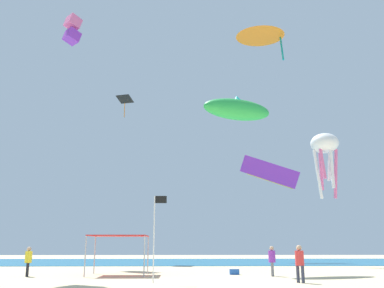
% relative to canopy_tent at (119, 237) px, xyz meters
% --- Properties ---
extents(ground, '(110.00, 110.00, 0.10)m').
position_rel_canopy_tent_xyz_m(ground, '(4.51, -5.00, -2.20)').
color(ground, beige).
extents(ocean_strip, '(110.00, 18.94, 0.03)m').
position_rel_canopy_tent_xyz_m(ocean_strip, '(4.51, 19.98, -2.14)').
color(ocean_strip, '#1E6B93').
rests_on(ocean_strip, ground).
extents(canopy_tent, '(3.33, 2.71, 2.27)m').
position_rel_canopy_tent_xyz_m(canopy_tent, '(0.00, 0.00, 0.00)').
color(canopy_tent, '#B2B2B7').
rests_on(canopy_tent, ground).
extents(person_near_tent, '(0.40, 0.41, 1.70)m').
position_rel_canopy_tent_xyz_m(person_near_tent, '(9.20, -5.28, -1.15)').
color(person_near_tent, '#33384C').
rests_on(person_near_tent, ground).
extents(person_leftmost, '(0.38, 0.42, 1.61)m').
position_rel_canopy_tent_xyz_m(person_leftmost, '(-4.90, -0.83, -1.21)').
color(person_leftmost, black).
rests_on(person_leftmost, ground).
extents(person_central, '(0.39, 0.43, 1.64)m').
position_rel_canopy_tent_xyz_m(person_central, '(8.81, -0.94, -1.19)').
color(person_central, slate).
rests_on(person_central, ground).
extents(banner_flag, '(0.61, 0.06, 4.02)m').
position_rel_canopy_tent_xyz_m(banner_flag, '(2.44, -5.09, 0.24)').
color(banner_flag, silver).
rests_on(banner_flag, ground).
extents(cooler_box, '(0.57, 0.37, 0.35)m').
position_rel_canopy_tent_xyz_m(cooler_box, '(6.83, 0.45, -1.98)').
color(cooler_box, blue).
rests_on(cooler_box, ground).
extents(kite_delta_orange, '(5.13, 5.16, 3.84)m').
position_rel_canopy_tent_xyz_m(kite_delta_orange, '(11.33, 12.27, 19.97)').
color(kite_delta_orange, orange).
extents(kite_inflatable_green, '(5.53, 3.42, 2.05)m').
position_rel_canopy_tent_xyz_m(kite_inflatable_green, '(7.66, 3.51, 9.10)').
color(kite_inflatable_green, green).
extents(kite_parafoil_purple, '(6.32, 1.89, 3.90)m').
position_rel_canopy_tent_xyz_m(kite_parafoil_purple, '(13.17, 19.24, 7.19)').
color(kite_parafoil_purple, purple).
extents(kite_octopus_white, '(3.43, 3.43, 5.74)m').
position_rel_canopy_tent_xyz_m(kite_octopus_white, '(16.25, 10.32, 7.96)').
color(kite_octopus_white, white).
extents(kite_diamond_black, '(1.96, 1.93, 2.36)m').
position_rel_canopy_tent_xyz_m(kite_diamond_black, '(-2.71, 19.39, 15.31)').
color(kite_diamond_black, black).
extents(kite_box_pink, '(2.03, 2.02, 3.06)m').
position_rel_canopy_tent_xyz_m(kite_box_pink, '(-7.78, 14.77, 21.38)').
color(kite_box_pink, pink).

